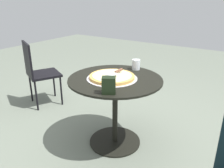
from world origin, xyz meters
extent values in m
plane|color=slate|center=(0.00, 0.00, 0.00)|extent=(10.00, 10.00, 0.00)
cylinder|color=black|center=(0.00, 0.00, 0.69)|extent=(0.87, 0.87, 0.02)
cylinder|color=black|center=(0.00, 0.00, 0.35)|extent=(0.05, 0.05, 0.66)
cylinder|color=black|center=(0.00, 0.00, 0.01)|extent=(0.51, 0.51, 0.02)
cylinder|color=silver|center=(-0.02, 0.02, 0.70)|extent=(0.46, 0.46, 0.00)
cylinder|color=tan|center=(-0.02, 0.02, 0.71)|extent=(0.42, 0.42, 0.02)
cylinder|color=beige|center=(-0.02, 0.02, 0.72)|extent=(0.36, 0.36, 0.00)
sphere|color=#DFEDC4|center=(-0.09, 0.04, 0.73)|extent=(0.01, 0.01, 0.01)
sphere|color=beige|center=(-0.04, -0.04, 0.73)|extent=(0.02, 0.02, 0.02)
sphere|color=silver|center=(0.00, 0.05, 0.73)|extent=(0.02, 0.02, 0.02)
sphere|color=#376333|center=(0.02, 0.02, 0.73)|extent=(0.02, 0.02, 0.02)
sphere|color=white|center=(-0.04, -0.01, 0.73)|extent=(0.02, 0.02, 0.02)
cube|color=silver|center=(-0.05, 0.01, 0.75)|extent=(0.10, 0.08, 0.00)
cube|color=brown|center=(0.06, 0.00, 0.75)|extent=(0.11, 0.02, 0.02)
cylinder|color=silver|center=(0.34, -0.03, 0.75)|extent=(0.08, 0.08, 0.10)
cube|color=black|center=(-0.32, -0.15, 0.76)|extent=(0.12, 0.13, 0.13)
cube|color=black|center=(0.24, 1.29, 0.42)|extent=(0.52, 0.52, 0.03)
cube|color=black|center=(0.08, 1.37, 0.65)|extent=(0.19, 0.36, 0.43)
cylinder|color=black|center=(0.46, 1.37, 0.20)|extent=(0.02, 0.02, 0.41)
cylinder|color=black|center=(0.32, 1.07, 0.20)|extent=(0.02, 0.02, 0.41)
cylinder|color=black|center=(0.17, 1.51, 0.20)|extent=(0.02, 0.02, 0.41)
cylinder|color=black|center=(0.02, 1.22, 0.20)|extent=(0.02, 0.02, 0.41)
camera|label=1|loc=(-1.65, -1.07, 1.41)|focal=36.57mm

